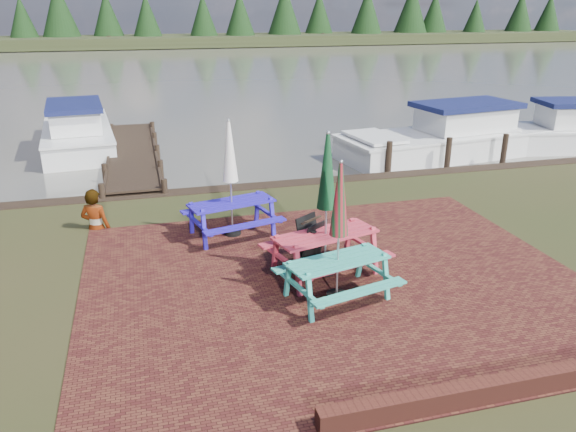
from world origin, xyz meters
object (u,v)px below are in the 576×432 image
at_px(picnic_table_teal, 338,253).
at_px(person, 91,190).
at_px(picnic_table_blue, 231,197).
at_px(picnic_table_red, 326,227).
at_px(jetty, 133,153).
at_px(boat_jetty, 78,133).
at_px(boat_far, 560,134).
at_px(boat_near, 447,139).
at_px(chalkboard, 311,241).

bearing_deg(picnic_table_teal, person, 119.50).
distance_m(picnic_table_blue, person, 3.14).
height_order(picnic_table_red, person, picnic_table_red).
relative_size(jetty, boat_jetty, 1.33).
xyz_separation_m(boat_far, person, (-15.78, -4.27, 0.54)).
distance_m(boat_near, boat_far, 4.46).
bearing_deg(picnic_table_blue, boat_far, 8.98).
relative_size(boat_near, person, 4.13).
bearing_deg(person, chalkboard, 167.68).
relative_size(picnic_table_blue, chalkboard, 2.73).
bearing_deg(boat_near, jetty, 71.13).
relative_size(picnic_table_teal, person, 1.32).
relative_size(chalkboard, person, 0.50).
relative_size(jetty, boat_far, 1.40).
bearing_deg(picnic_table_red, person, 125.51).
height_order(picnic_table_teal, picnic_table_red, picnic_table_red).
relative_size(picnic_table_red, jetty, 0.30).
distance_m(picnic_table_red, jetty, 10.51).
bearing_deg(boat_near, person, 103.38).
distance_m(picnic_table_teal, boat_far, 14.51).
bearing_deg(person, boat_jetty, -59.85).
bearing_deg(picnic_table_teal, boat_jetty, 97.63).
bearing_deg(boat_far, boat_jetty, 85.79).
xyz_separation_m(picnic_table_teal, person, (-4.16, 4.42, 0.07)).
distance_m(picnic_table_teal, boat_near, 11.39).
height_order(picnic_table_teal, chalkboard, picnic_table_teal).
distance_m(picnic_table_teal, jetty, 11.38).
bearing_deg(boat_near, picnic_table_teal, 133.06).
height_order(picnic_table_red, boat_jetty, picnic_table_red).
bearing_deg(boat_far, chalkboard, 132.96).
height_order(picnic_table_red, jetty, picnic_table_red).
relative_size(jetty, boat_near, 1.19).
height_order(boat_jetty, boat_near, boat_near).
distance_m(boat_jetty, person, 8.92).
xyz_separation_m(boat_near, person, (-11.32, -4.43, 0.53)).
xyz_separation_m(picnic_table_teal, boat_far, (11.61, 8.69, -0.47)).
distance_m(jetty, boat_jetty, 3.06).
xyz_separation_m(chalkboard, boat_far, (11.63, 7.26, -0.10)).
bearing_deg(person, picnic_table_blue, -178.05).
distance_m(chalkboard, jetty, 9.99).
bearing_deg(picnic_table_red, picnic_table_blue, 104.87).
xyz_separation_m(picnic_table_red, picnic_table_blue, (-1.35, 2.31, -0.06)).
bearing_deg(picnic_table_teal, picnic_table_red, 69.97).
bearing_deg(boat_near, boat_far, -100.12).
bearing_deg(boat_far, jetty, 92.73).
bearing_deg(jetty, person, -97.52).
bearing_deg(boat_jetty, boat_near, -25.01).
bearing_deg(jetty, picnic_table_teal, -73.03).
bearing_deg(chalkboard, boat_jetty, 79.44).
xyz_separation_m(picnic_table_blue, boat_near, (8.40, 5.58, -0.49)).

